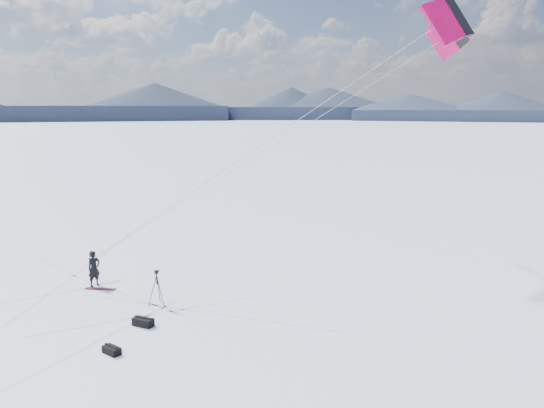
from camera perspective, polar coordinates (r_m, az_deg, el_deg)
The scene contains 9 objects.
ground at distance 23.81m, azimuth -17.59°, elevation -10.50°, with size 1800.00×1800.00×0.00m, color white.
horizon_hills at distance 22.57m, azimuth -18.28°, elevation 1.30°, with size 704.47×706.88×11.00m.
snow_tracks at distance 23.60m, azimuth -16.99°, elevation -10.65°, with size 17.62×10.25×0.01m.
snowkiter at distance 26.57m, azimuth -18.49°, elevation -8.35°, with size 0.62×0.41×1.69m, color black.
snowboard at distance 26.01m, azimuth -17.97°, elevation -8.68°, with size 1.45×0.27×0.04m, color maroon.
tripod at distance 23.07m, azimuth -12.27°, elevation -8.30°, with size 0.68×0.72×1.55m.
gear_bag_a at distance 21.45m, azimuth -13.70°, elevation -12.21°, with size 0.81×0.38×0.36m.
gear_bag_b at distance 19.52m, azimuth -16.87°, elevation -14.80°, with size 0.74×0.47×0.31m.
power_kite at distance 20.32m, azimuth 18.44°, elevation 17.51°, with size 16.24×5.76×10.59m.
Camera 1 is at (15.53, -16.02, 8.32)m, focal length 35.00 mm.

